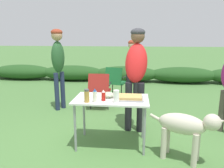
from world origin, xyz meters
TOP-DOWN VIEW (x-y plane):
  - ground_plane at (0.00, 0.00)m, footprint 60.00×60.00m
  - shrub_hedge at (0.00, 4.77)m, footprint 14.40×0.90m
  - folding_table at (0.00, 0.00)m, footprint 1.10×0.64m
  - food_tray at (0.28, -0.02)m, footprint 0.39×0.30m
  - plate_stack at (-0.32, 0.08)m, footprint 0.21×0.21m
  - mixing_bowl at (-0.05, 0.06)m, footprint 0.19×0.19m
  - paper_cup_stack at (0.09, -0.20)m, footprint 0.08×0.08m
  - mayo_bottle at (-0.21, -0.20)m, footprint 0.06×0.06m
  - ketchup_bottle at (-0.10, -0.12)m, footprint 0.06×0.06m
  - spice_jar at (-0.32, -0.22)m, footprint 0.07×0.07m
  - standing_person_in_navy_coat at (0.36, 0.67)m, footprint 0.43×0.56m
  - standing_person_with_beanie at (-1.35, 1.52)m, footprint 0.35×0.39m
  - standing_person_in_red_jacket at (0.26, 2.12)m, footprint 0.35×0.27m
  - dog at (1.03, -0.34)m, footprint 0.92×0.50m
  - camp_chair_green_behind_table at (-0.19, 2.63)m, footprint 0.60×0.69m
  - camp_chair_near_hedge at (-0.46, 1.67)m, footprint 0.49×0.60m

SIDE VIEW (x-z plane):
  - ground_plane at x=0.00m, z-range 0.00..0.00m
  - shrub_hedge at x=0.00m, z-range 0.00..0.55m
  - camp_chair_green_behind_table at x=-0.19m, z-range 0.05..0.88m
  - camp_chair_near_hedge at x=-0.46m, z-range 0.05..0.88m
  - dog at x=1.03m, z-range 0.13..0.84m
  - folding_table at x=0.00m, z-range 0.29..1.03m
  - plate_stack at x=-0.32m, z-range 0.74..0.76m
  - food_tray at x=0.28m, z-range 0.74..0.79m
  - mixing_bowl at x=-0.05m, z-range 0.74..0.82m
  - ketchup_bottle at x=-0.10m, z-range 0.74..0.89m
  - paper_cup_stack at x=0.09m, z-range 0.74..0.92m
  - spice_jar at x=-0.32m, z-range 0.74..0.92m
  - mayo_bottle at x=-0.21m, z-range 0.74..0.93m
  - standing_person_in_red_jacket at x=0.26m, z-range 0.20..1.75m
  - standing_person_in_navy_coat at x=0.36m, z-range 0.23..2.01m
  - standing_person_with_beanie at x=-1.35m, z-range 0.26..2.05m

